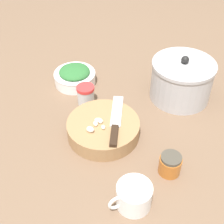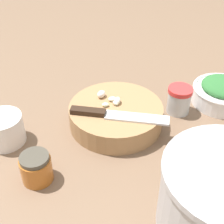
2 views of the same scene
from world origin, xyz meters
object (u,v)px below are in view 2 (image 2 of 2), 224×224
honey_jar (36,168)px  cutting_board (116,115)px  herb_bowl (222,92)px  chef_knife (113,115)px  coffee_mug (4,129)px  spice_jar (179,100)px  garlic_cloves (109,98)px

honey_jar → cutting_board: bearing=-132.1°
cutting_board → herb_bowl: size_ratio=1.44×
chef_knife → coffee_mug: 0.26m
chef_knife → coffee_mug: coffee_mug is taller
chef_knife → honey_jar: chef_knife is taller
herb_bowl → spice_jar: bearing=18.0°
cutting_board → honey_jar: size_ratio=3.61×
garlic_cloves → herb_bowl: bearing=-167.3°
herb_bowl → chef_knife: bearing=23.9°
herb_bowl → coffee_mug: size_ratio=1.38×
cutting_board → coffee_mug: coffee_mug is taller
coffee_mug → cutting_board: bearing=-166.5°
chef_knife → spice_jar: size_ratio=3.23×
garlic_cloves → honey_jar: 0.26m
honey_jar → chef_knife: bearing=-137.6°
cutting_board → chef_knife: size_ratio=0.99×
cutting_board → honey_jar: (0.17, 0.19, 0.00)m
chef_knife → honey_jar: bearing=-38.1°
garlic_cloves → honey_jar: bearing=54.5°
herb_bowl → honey_jar: size_ratio=2.50×
spice_jar → coffee_mug: spice_jar is taller
cutting_board → garlic_cloves: garlic_cloves is taller
garlic_cloves → spice_jar: bearing=-171.1°
chef_knife → spice_jar: bearing=127.3°
honey_jar → coffee_mug: bearing=-50.3°
spice_jar → coffee_mug: (0.44, 0.12, -0.00)m
chef_knife → honey_jar: 0.22m
coffee_mug → honey_jar: (-0.10, 0.12, -0.00)m
garlic_cloves → coffee_mug: 0.27m
cutting_board → herb_bowl: 0.31m
coffee_mug → honey_jar: 0.16m
cutting_board → honey_jar: 0.25m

